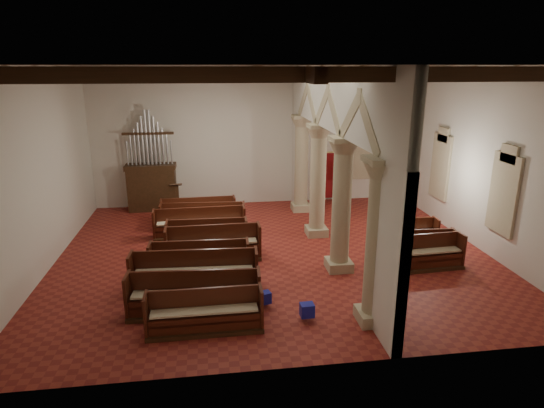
{
  "coord_description": "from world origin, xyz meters",
  "views": [
    {
      "loc": [
        -1.96,
        -13.86,
        5.98
      ],
      "look_at": [
        0.01,
        0.5,
        1.56
      ],
      "focal_mm": 30.0,
      "sensor_mm": 36.0,
      "label": 1
    }
  ],
  "objects_px": {
    "nave_pew_0": "(205,318)",
    "aisle_pew_0": "(430,257)",
    "processional_banner": "(345,189)",
    "pipe_organ": "(152,179)",
    "lectern": "(176,199)"
  },
  "relations": [
    {
      "from": "nave_pew_0",
      "to": "aisle_pew_0",
      "type": "height_order",
      "value": "aisle_pew_0"
    },
    {
      "from": "processional_banner",
      "to": "aisle_pew_0",
      "type": "bearing_deg",
      "value": -60.84
    },
    {
      "from": "nave_pew_0",
      "to": "aisle_pew_0",
      "type": "bearing_deg",
      "value": 20.44
    },
    {
      "from": "aisle_pew_0",
      "to": "nave_pew_0",
      "type": "bearing_deg",
      "value": -162.75
    },
    {
      "from": "pipe_organ",
      "to": "processional_banner",
      "type": "bearing_deg",
      "value": -3.71
    },
    {
      "from": "processional_banner",
      "to": "nave_pew_0",
      "type": "distance_m",
      "value": 11.16
    },
    {
      "from": "processional_banner",
      "to": "lectern",
      "type": "bearing_deg",
      "value": -158.82
    },
    {
      "from": "nave_pew_0",
      "to": "aisle_pew_0",
      "type": "relative_size",
      "value": 1.3
    },
    {
      "from": "lectern",
      "to": "aisle_pew_0",
      "type": "bearing_deg",
      "value": -49.14
    },
    {
      "from": "processional_banner",
      "to": "aisle_pew_0",
      "type": "height_order",
      "value": "processional_banner"
    },
    {
      "from": "lectern",
      "to": "processional_banner",
      "type": "xyz_separation_m",
      "value": [
        7.39,
        -0.26,
        0.24
      ]
    },
    {
      "from": "pipe_organ",
      "to": "aisle_pew_0",
      "type": "height_order",
      "value": "pipe_organ"
    },
    {
      "from": "lectern",
      "to": "processional_banner",
      "type": "relative_size",
      "value": 0.6
    },
    {
      "from": "aisle_pew_0",
      "to": "processional_banner",
      "type": "bearing_deg",
      "value": 92.39
    },
    {
      "from": "pipe_organ",
      "to": "aisle_pew_0",
      "type": "xyz_separation_m",
      "value": [
        9.09,
        -7.27,
        -1.01
      ]
    }
  ]
}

